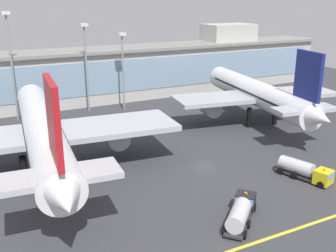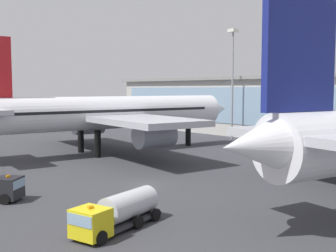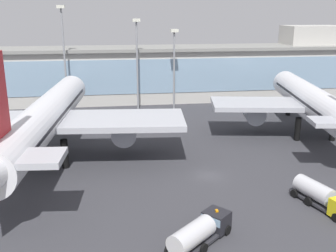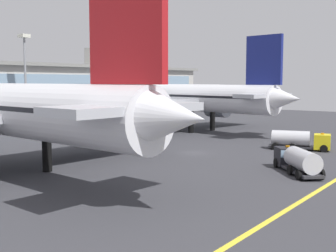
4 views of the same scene
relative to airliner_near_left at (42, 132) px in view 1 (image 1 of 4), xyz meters
The scene contains 10 objects.
ground_plane 27.71m from the airliner_near_left, 22.09° to the right, with size 202.33×202.33×0.00m, color #38383D.
taxiway_centreline_stripe 41.17m from the airliner_near_left, 52.28° to the right, with size 161.87×0.50×0.01m, color yellow.
terminal_building 50.54m from the airliner_near_left, 58.55° to the left, with size 147.52×14.00×19.73m.
airliner_near_left is the anchor object (origin of this frame).
airliner_near_right 49.67m from the airliner_near_left, ahead, with size 39.75×50.32×18.65m.
fuel_tanker_truck 42.95m from the airliner_near_left, 30.80° to the right, with size 5.10×9.36×2.90m.
baggage_tug_near 34.09m from the airliner_near_left, 54.23° to the right, with size 8.34×7.85×2.90m.
apron_light_mast_west 38.09m from the airliner_near_left, 62.67° to the left, with size 1.80×1.80×22.00m.
apron_light_mast_centre 34.90m from the airliner_near_left, 90.12° to the left, with size 1.80×1.80×25.02m.
apron_light_mast_east 40.64m from the airliner_near_left, 49.92° to the left, with size 1.80×1.80×19.64m.
Camera 1 is at (-34.49, -53.64, 27.93)m, focal length 42.57 mm.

